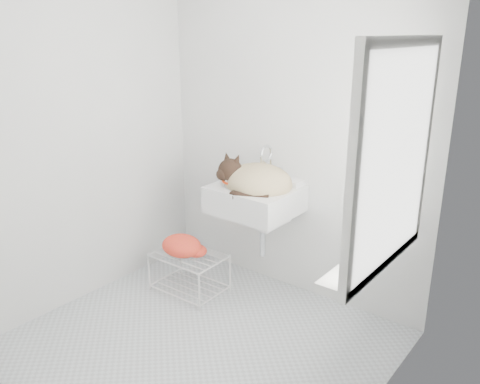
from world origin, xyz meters
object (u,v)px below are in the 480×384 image
Objects in this scene: wire_rack at (189,273)px; bottle_c at (382,244)px; sink at (255,186)px; bottle_a at (352,268)px; cat at (255,182)px; bottle_b at (369,254)px.

bottle_c reaches higher than wire_rack.
bottle_a is (1.12, -0.75, 0.00)m from sink.
wire_rack is 1.67m from bottle_c.
bottle_a reaches higher than bottle_c.
cat is at bearing 35.10° from wire_rack.
sink reaches higher than bottle_c.
sink is 1.07× the size of cat.
bottle_b is at bearing -35.95° from cat.
bottle_a is at bearing -90.00° from bottle_c.
wire_rack is (-0.39, -0.30, -0.70)m from sink.
bottle_b reaches higher than bottle_c.
cat is at bearing 154.32° from bottle_b.
bottle_c is at bearing -19.17° from sink.
cat is at bearing 146.79° from bottle_a.
bottle_b is (1.12, -0.55, 0.00)m from sink.
bottle_a is at bearing -16.30° from wire_rack.
sink is 0.05m from cat.
wire_rack is at bearing -155.17° from cat.
bottle_b is at bearing 90.00° from bottle_a.
cat is (0.01, -0.02, 0.04)m from sink.
wire_rack is 1.69m from bottle_b.
sink reaches higher than bottle_a.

